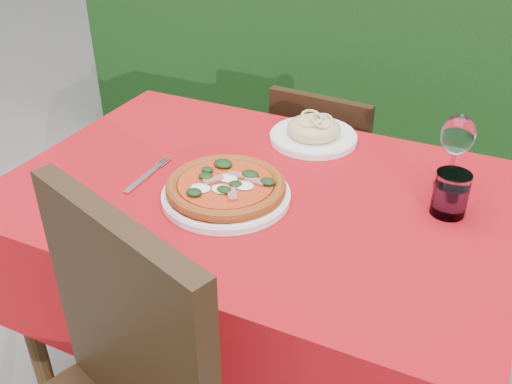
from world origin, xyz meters
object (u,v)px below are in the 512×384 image
at_px(fork, 143,178).
at_px(water_glass, 450,196).
at_px(chair_far, 325,175).
at_px(pizza_plate, 226,189).
at_px(pasta_plate, 314,132).
at_px(wine_glass, 457,138).

bearing_deg(fork, water_glass, 11.89).
xyz_separation_m(chair_far, pizza_plate, (-0.03, -0.70, 0.32)).
bearing_deg(chair_far, pizza_plate, 91.36).
height_order(chair_far, fork, chair_far).
bearing_deg(pasta_plate, pizza_plate, -101.60).
relative_size(water_glass, wine_glass, 0.53).
xyz_separation_m(pizza_plate, pasta_plate, (0.08, 0.39, -0.00)).
bearing_deg(chair_far, water_glass, 135.04).
relative_size(chair_far, pizza_plate, 2.20).
height_order(water_glass, fork, water_glass).
relative_size(pizza_plate, fork, 1.66).
distance_m(chair_far, pasta_plate, 0.45).
height_order(pasta_plate, water_glass, water_glass).
bearing_deg(wine_glass, pasta_plate, 165.26).
xyz_separation_m(water_glass, fork, (-0.74, -0.18, -0.04)).
xyz_separation_m(pasta_plate, fork, (-0.32, -0.40, -0.02)).
bearing_deg(wine_glass, water_glass, -81.16).
xyz_separation_m(pizza_plate, water_glass, (0.50, 0.17, 0.02)).
bearing_deg(wine_glass, fork, -157.64).
relative_size(chair_far, water_glass, 7.44).
bearing_deg(water_glass, wine_glass, 98.84).
distance_m(pizza_plate, wine_glass, 0.57).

